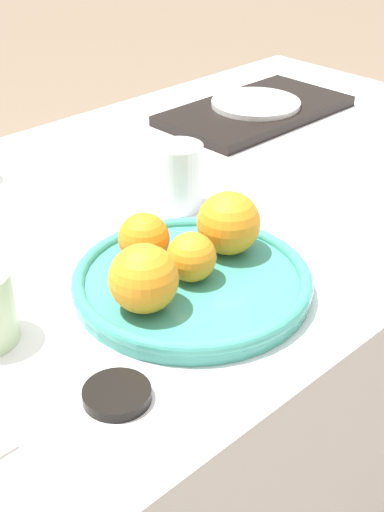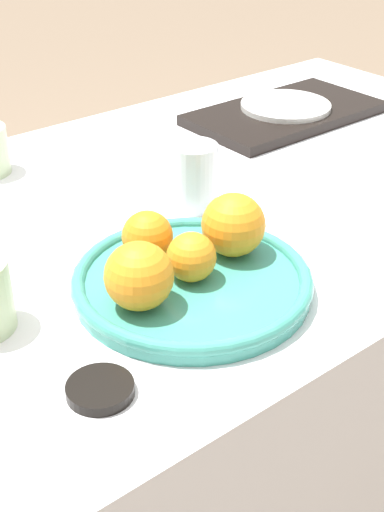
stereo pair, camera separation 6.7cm
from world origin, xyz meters
name	(u,v)px [view 2 (the right image)]	position (x,y,z in m)	size (l,w,h in m)	color
ground_plane	(196,508)	(0.00, 0.00, 0.00)	(12.00, 12.00, 0.00)	#7A6651
table	(196,375)	(0.00, 0.00, 0.36)	(1.42, 0.80, 0.71)	white
fruit_platter	(192,281)	(-0.17, -0.20, 0.73)	(0.29, 0.29, 0.03)	teal
orange_0	(191,257)	(-0.17, -0.20, 0.76)	(0.06, 0.06, 0.06)	orange
orange_1	(233,225)	(-0.09, -0.18, 0.77)	(0.08, 0.08, 0.08)	orange
orange_2	(139,276)	(-0.25, -0.21, 0.77)	(0.08, 0.08, 0.08)	orange
orange_3	(147,236)	(-0.18, -0.13, 0.76)	(0.06, 0.06, 0.06)	orange
water_glass	(193,176)	(-0.03, -0.02, 0.76)	(0.07, 0.07, 0.10)	silver
serving_tray	(285,113)	(0.35, 0.16, 0.72)	(0.37, 0.20, 0.02)	black
side_plate	(286,106)	(0.35, 0.16, 0.74)	(0.17, 0.17, 0.01)	silver
soy_dish	(100,389)	(-0.36, -0.28, 0.72)	(0.07, 0.07, 0.01)	black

